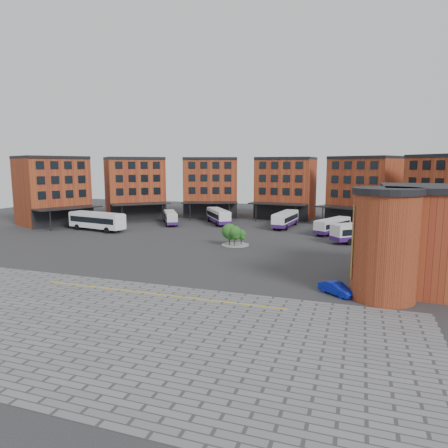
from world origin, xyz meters
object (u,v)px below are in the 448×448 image
(bus_d, at_px, (285,219))
(bus_f, at_px, (363,232))
(bus_a, at_px, (97,220))
(blue_car, at_px, (336,288))
(tree_island, at_px, (233,234))
(bus_c, at_px, (218,216))
(bus_b, at_px, (170,217))
(bus_e, at_px, (333,226))

(bus_d, relative_size, bus_f, 1.11)
(bus_a, distance_m, blue_car, 53.11)
(tree_island, xyz_separation_m, bus_a, (-29.69, 5.56, 0.13))
(bus_a, distance_m, bus_c, 25.33)
(tree_island, height_order, bus_b, tree_island)
(bus_c, bearing_deg, bus_d, -35.31)
(bus_b, height_order, bus_c, bus_c)
(bus_f, bearing_deg, bus_c, -152.95)
(bus_a, height_order, bus_e, bus_a)
(bus_a, xyz_separation_m, bus_d, (34.09, 16.10, -0.38))
(tree_island, xyz_separation_m, bus_d, (4.40, 21.66, -0.25))
(bus_d, xyz_separation_m, bus_f, (15.09, -11.69, 0.03))
(bus_e, height_order, bus_f, bus_f)
(tree_island, relative_size, bus_d, 0.38)
(bus_a, distance_m, bus_e, 45.23)
(bus_d, bearing_deg, blue_car, -67.59)
(bus_f, bearing_deg, tree_island, -104.05)
(bus_a, relative_size, bus_c, 1.19)
(bus_a, bearing_deg, bus_b, -27.61)
(tree_island, height_order, bus_c, tree_island)
(blue_car, bearing_deg, tree_island, 79.68)
(bus_c, bearing_deg, bus_e, -46.09)
(bus_d, bearing_deg, bus_c, -175.50)
(tree_island, relative_size, bus_e, 0.43)
(tree_island, xyz_separation_m, bus_e, (14.12, 16.82, -0.43))
(bus_a, height_order, blue_car, bus_a)
(bus_d, relative_size, blue_car, 3.01)
(bus_b, relative_size, bus_c, 0.88)
(bus_c, relative_size, bus_e, 1.06)
(bus_a, bearing_deg, bus_f, -74.39)
(tree_island, xyz_separation_m, bus_c, (-10.35, 21.91, -0.24))
(bus_a, distance_m, bus_d, 37.70)
(bus_c, bearing_deg, bus_b, 167.99)
(bus_c, xyz_separation_m, blue_car, (27.35, -41.62, -1.10))
(bus_c, bearing_deg, blue_car, -91.03)
(tree_island, bearing_deg, bus_d, 78.51)
(bus_c, distance_m, blue_car, 49.82)
(tree_island, bearing_deg, blue_car, -49.23)
(bus_a, height_order, bus_d, bus_a)
(bus_b, bearing_deg, tree_island, -73.30)
(bus_c, xyz_separation_m, bus_d, (14.75, -0.25, -0.00))
(bus_a, bearing_deg, bus_c, -39.29)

